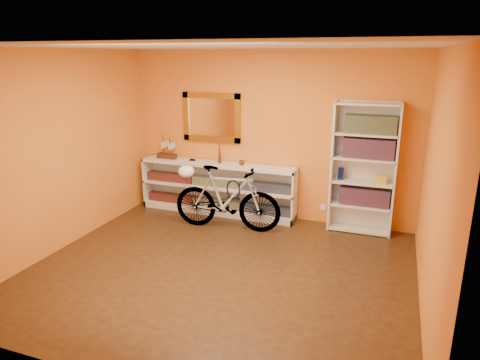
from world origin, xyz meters
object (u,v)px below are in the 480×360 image
(console_unit, at_px, (217,188))
(bookcase, at_px, (363,169))
(bicycle, at_px, (227,198))
(helmet, at_px, (186,171))

(console_unit, xyz_separation_m, bookcase, (2.26, 0.03, 0.52))
(console_unit, xyz_separation_m, bicycle, (0.40, -0.58, 0.06))
(helmet, bearing_deg, bookcase, 14.99)
(bicycle, bearing_deg, helmet, 90.00)
(console_unit, bearing_deg, bicycle, -55.23)
(bookcase, bearing_deg, helmet, -165.01)
(bookcase, bearing_deg, console_unit, -179.37)
(bookcase, bearing_deg, bicycle, -161.93)
(helmet, bearing_deg, bicycle, 5.38)
(bicycle, bearing_deg, bookcase, -77.31)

